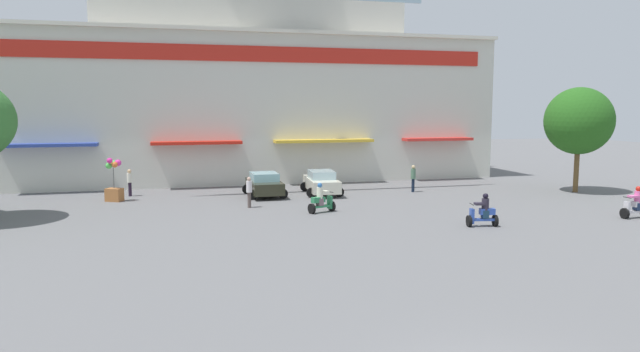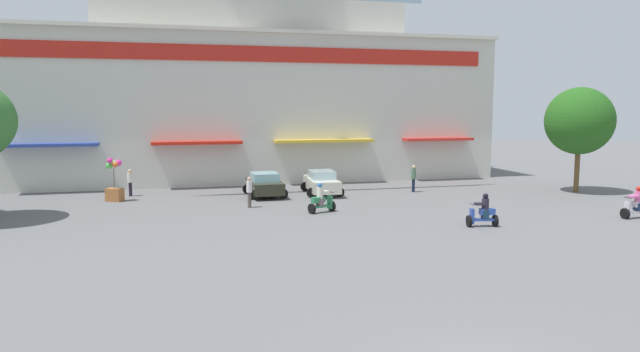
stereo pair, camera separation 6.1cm
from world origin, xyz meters
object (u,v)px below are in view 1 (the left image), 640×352
at_px(plaza_tree_1, 579,121).
at_px(pedestrian_2, 249,190).
at_px(parked_car_1, 321,182).
at_px(balloon_vendor_cart, 114,183).
at_px(pedestrian_0, 413,176).
at_px(scooter_rider_2, 483,213).
at_px(scooter_rider_4, 636,205).
at_px(pedestrian_3, 130,181).
at_px(scooter_rider_8, 321,200).
at_px(parked_car_0, 264,184).

relative_size(plaza_tree_1, pedestrian_2, 3.98).
xyz_separation_m(plaza_tree_1, pedestrian_2, (-20.89, -0.44, -3.55)).
relative_size(parked_car_1, balloon_vendor_cart, 1.74).
bearing_deg(pedestrian_0, scooter_rider_2, -96.91).
relative_size(plaza_tree_1, parked_car_1, 1.50).
bearing_deg(balloon_vendor_cart, scooter_rider_4, -25.12).
distance_m(plaza_tree_1, balloon_vendor_cart, 28.56).
relative_size(scooter_rider_2, pedestrian_2, 0.91).
bearing_deg(pedestrian_0, pedestrian_3, 171.00).
bearing_deg(scooter_rider_4, pedestrian_3, 150.92).
distance_m(scooter_rider_8, pedestrian_2, 4.14).
height_order(scooter_rider_4, pedestrian_2, pedestrian_2).
distance_m(scooter_rider_2, pedestrian_0, 10.73).
height_order(parked_car_0, parked_car_1, parked_car_1).
height_order(parked_car_0, pedestrian_3, pedestrian_3).
bearing_deg(pedestrian_2, balloon_vendor_cart, 150.72).
bearing_deg(scooter_rider_2, parked_car_1, 112.20).
bearing_deg(pedestrian_2, scooter_rider_4, -23.34).
height_order(parked_car_1, pedestrian_0, pedestrian_0).
height_order(pedestrian_0, pedestrian_2, pedestrian_0).
relative_size(scooter_rider_4, pedestrian_2, 0.94).
xyz_separation_m(plaza_tree_1, scooter_rider_2, (-11.31, -8.01, -3.89)).
bearing_deg(parked_car_1, scooter_rider_4, -41.58).
xyz_separation_m(parked_car_1, pedestrian_2, (-4.99, -3.69, 0.21)).
bearing_deg(parked_car_0, balloon_vendor_cart, 177.83).
xyz_separation_m(scooter_rider_8, pedestrian_3, (-9.88, 8.18, 0.32)).
bearing_deg(pedestrian_0, pedestrian_2, -164.22).
bearing_deg(balloon_vendor_cart, pedestrian_2, -29.28).
bearing_deg(pedestrian_2, parked_car_0, 69.16).
height_order(scooter_rider_8, pedestrian_3, pedestrian_3).
bearing_deg(scooter_rider_2, pedestrian_2, 141.70).
xyz_separation_m(plaza_tree_1, parked_car_0, (-19.48, 3.28, -3.78)).
relative_size(scooter_rider_4, pedestrian_3, 0.95).
bearing_deg(parked_car_0, scooter_rider_4, -34.83).
distance_m(parked_car_0, parked_car_1, 3.57).
xyz_separation_m(parked_car_0, parked_car_1, (3.57, -0.03, 0.02)).
distance_m(parked_car_1, scooter_rider_4, 17.15).
bearing_deg(plaza_tree_1, balloon_vendor_cart, 172.68).
bearing_deg(balloon_vendor_cart, plaza_tree_1, -7.32).
bearing_deg(scooter_rider_8, pedestrian_2, 145.21).
height_order(scooter_rider_4, scooter_rider_8, scooter_rider_4).
xyz_separation_m(scooter_rider_2, pedestrian_2, (-9.58, 7.57, 0.33)).
xyz_separation_m(scooter_rider_4, balloon_vendor_cart, (-25.04, 11.74, 0.44)).
bearing_deg(pedestrian_2, scooter_rider_8, -34.79).
bearing_deg(pedestrian_0, parked_car_0, 176.07).
relative_size(plaza_tree_1, scooter_rider_4, 4.22).
relative_size(parked_car_1, pedestrian_2, 2.65).
bearing_deg(scooter_rider_8, scooter_rider_2, -40.09).
distance_m(scooter_rider_2, balloon_vendor_cart, 20.44).
xyz_separation_m(scooter_rider_4, pedestrian_3, (-24.30, 13.51, 0.31)).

